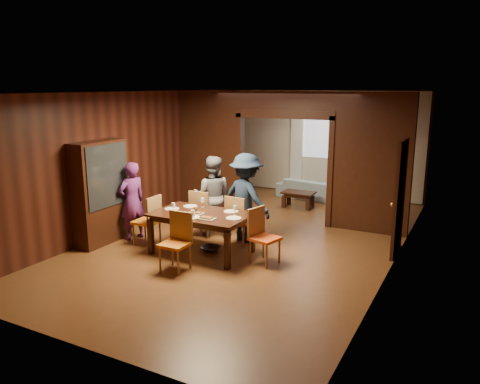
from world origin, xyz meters
The scene contains 32 objects.
floor centered at (0.00, 0.00, 0.00)m, with size 9.00×9.00×0.00m, color #593619.
ceiling centered at (0.00, 0.00, 2.90)m, with size 5.50×9.00×0.02m, color silver.
room_walls centered at (0.00, 1.89, 1.51)m, with size 5.52×9.01×2.90m.
person_purple centered at (-2.14, -1.06, 0.78)m, with size 0.57×0.37×1.56m, color #562162.
person_grey centered at (-0.85, -0.11, 0.82)m, with size 0.80×0.62×1.65m, color slate.
person_navy centered at (-0.07, -0.13, 0.88)m, with size 1.13×0.65×1.75m, color #162338.
sofa centered at (-0.11, 3.85, 0.26)m, with size 1.80×0.70×0.53m, color #96B3C4.
serving_bowl centered at (-0.38, -0.98, 0.80)m, with size 0.36×0.36×0.09m, color black.
dining_table centered at (-0.48, -1.13, 0.38)m, with size 1.76×1.10×0.76m, color black.
coffee_table centered at (-0.07, 2.80, 0.20)m, with size 0.80×0.50×0.40m, color black.
chair_left centered at (-1.69, -1.20, 0.48)m, with size 0.44×0.44×0.97m, color orange, non-canonical shape.
chair_right centered at (0.76, -1.06, 0.48)m, with size 0.44×0.44×0.97m, color #F15316, non-canonical shape.
chair_far_l centered at (-0.98, -0.24, 0.48)m, with size 0.44×0.44×0.97m, color red, non-canonical shape.
chair_far_r centered at (-0.09, -0.34, 0.48)m, with size 0.44×0.44×0.97m, color #D64314, non-canonical shape.
chair_near centered at (-0.44, -2.03, 0.48)m, with size 0.44×0.44×0.97m, color #C25D12, non-canonical shape.
hutch centered at (-2.53, -1.50, 1.00)m, with size 0.40×1.20×2.00m, color black.
door_right centered at (2.70, 0.50, 1.05)m, with size 0.06×0.90×2.10m, color black.
window_far centered at (0.00, 4.44, 1.70)m, with size 1.20×0.03×1.30m, color silver.
curtain_left centered at (-0.75, 4.40, 1.25)m, with size 0.35×0.06×2.40m, color white.
curtain_right centered at (0.75, 4.40, 1.25)m, with size 0.35×0.06×2.40m, color white.
plate_left centered at (-1.12, -1.14, 0.77)m, with size 0.27×0.27×0.01m, color silver.
plate_far_l centered at (-0.92, -0.82, 0.77)m, with size 0.27×0.27×0.01m, color silver.
plate_far_r centered at (-0.05, -0.79, 0.77)m, with size 0.27×0.27×0.01m, color silver.
plate_right centered at (0.20, -1.16, 0.77)m, with size 0.27×0.27×0.01m, color white.
plate_near centered at (-0.46, -1.45, 0.77)m, with size 0.27×0.27×0.01m, color white.
platter_a centered at (-0.55, -1.21, 0.78)m, with size 0.30×0.20×0.04m, color slate.
platter_b centered at (-0.20, -1.40, 0.78)m, with size 0.30×0.20×0.04m, color gray.
wineglass_left centered at (-0.97, -1.30, 0.85)m, with size 0.08×0.08×0.18m, color white, non-canonical shape.
wineglass_far centered at (-0.69, -0.74, 0.85)m, with size 0.08×0.08×0.18m, color silver, non-canonical shape.
wineglass_right centered at (0.14, -0.98, 0.85)m, with size 0.08×0.08×0.18m, color white, non-canonical shape.
tumbler centered at (-0.44, -1.45, 0.83)m, with size 0.07×0.07×0.14m, color silver.
condiment_jar centered at (-0.59, -1.18, 0.82)m, with size 0.08×0.08×0.11m, color #522F13, non-canonical shape.
Camera 1 is at (3.92, -8.05, 3.04)m, focal length 35.00 mm.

